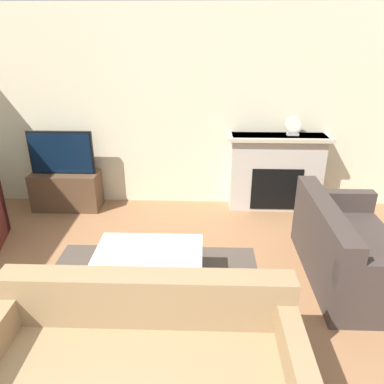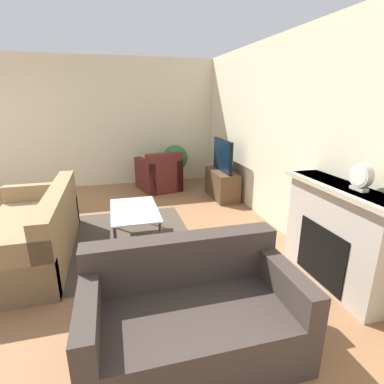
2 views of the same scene
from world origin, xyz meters
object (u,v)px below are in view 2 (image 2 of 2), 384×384
couch_loveseat (191,316)px  armchair_by_window (159,176)px  couch_sectional (31,235)px  tv (223,155)px  coffee_table (134,212)px  potted_plant (175,160)px  mantel_clock (361,176)px

couch_loveseat → armchair_by_window: bearing=84.2°
couch_sectional → armchair_by_window: bearing=141.0°
tv → coffee_table: 2.33m
couch_sectional → tv: bearing=117.2°
couch_sectional → couch_loveseat: bearing=38.7°
coffee_table → potted_plant: bearing=156.6°
couch_loveseat → coffee_table: (-2.01, -0.26, 0.11)m
tv → potted_plant: 1.32m
tv → potted_plant: bearing=-147.8°
couch_sectional → potted_plant: size_ratio=2.34×
tv → couch_loveseat: 3.80m
tv → couch_loveseat: (3.44, -1.52, -0.54)m
couch_sectional → potted_plant: potted_plant is taller
couch_sectional → potted_plant: 3.55m
coffee_table → mantel_clock: bearing=48.3°
couch_loveseat → armchair_by_window: (-4.28, 0.43, 0.01)m
couch_loveseat → coffee_table: couch_loveseat is taller
armchair_by_window → potted_plant: potted_plant is taller
armchair_by_window → mantel_clock: (3.98, 1.22, 0.90)m
couch_loveseat → mantel_clock: (-0.30, 1.65, 0.91)m
tv → mantel_clock: mantel_clock is taller
coffee_table → potted_plant: (-2.53, 1.09, 0.17)m
tv → mantel_clock: bearing=2.3°
armchair_by_window → coffee_table: bearing=58.8°
coffee_table → mantel_clock: 2.68m
coffee_table → couch_sectional: bearing=-84.3°
tv → armchair_by_window: tv is taller
coffee_table → couch_loveseat: bearing=7.4°
potted_plant → mantel_clock: size_ratio=3.49×
couch_sectional → couch_loveseat: (1.88, 1.51, 0.01)m
mantel_clock → couch_sectional: bearing=-116.6°
potted_plant → mantel_clock: bearing=10.9°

